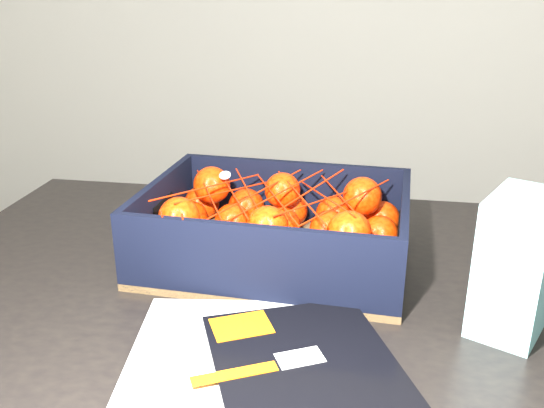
% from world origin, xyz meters
% --- Properties ---
extents(table, '(1.25, 0.87, 0.75)m').
position_xyz_m(table, '(0.22, 0.02, 0.65)').
color(table, black).
rests_on(table, ground).
extents(magazine_stack, '(0.40, 0.34, 0.02)m').
position_xyz_m(magazine_stack, '(0.24, -0.20, 0.76)').
color(magazine_stack, silver).
rests_on(magazine_stack, table).
extents(produce_crate, '(0.41, 0.31, 0.12)m').
position_xyz_m(produce_crate, '(0.19, 0.10, 0.79)').
color(produce_crate, brown).
rests_on(produce_crate, table).
extents(clementine_heap, '(0.40, 0.29, 0.12)m').
position_xyz_m(clementine_heap, '(0.18, 0.10, 0.81)').
color(clementine_heap, red).
rests_on(clementine_heap, produce_crate).
extents(mesh_net, '(0.34, 0.27, 0.09)m').
position_xyz_m(mesh_net, '(0.18, 0.09, 0.86)').
color(mesh_net, '#BD2007').
rests_on(mesh_net, clementine_heap).
extents(retail_carton, '(0.12, 0.15, 0.19)m').
position_xyz_m(retail_carton, '(0.53, -0.03, 0.84)').
color(retail_carton, white).
rests_on(retail_carton, table).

